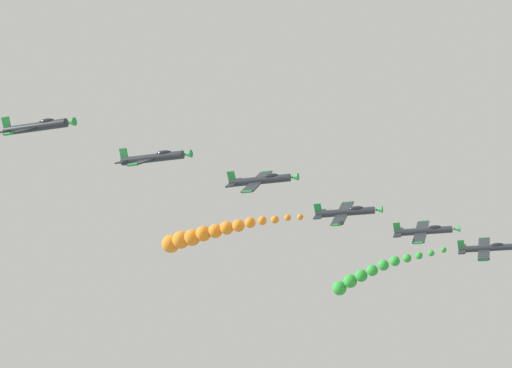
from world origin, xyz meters
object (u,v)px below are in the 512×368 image
Objects in this scene: airplane_lead at (487,248)px; airplane_trailing at (36,127)px; airplane_left_inner at (425,231)px; airplane_right_inner at (346,212)px; airplane_right_outer at (153,158)px; airplane_left_outer at (261,180)px.

airplane_trailing reaches higher than airplane_lead.
airplane_left_inner is at bearing -35.05° from airplane_lead.
airplane_lead is at bearing 141.46° from airplane_right_inner.
airplane_lead is 62.03m from airplane_right_outer.
airplane_left_inner is 1.00× the size of airplane_right_inner.
airplane_right_inner is 1.00× the size of airplane_left_outer.
airplane_right_inner is at bearing 144.38° from airplane_left_outer.
airplane_right_inner is 46.99m from airplane_trailing.
airplane_right_outer is (48.00, -38.72, 6.63)m from airplane_lead.
airplane_left_outer reaches higher than airplane_right_inner.
airplane_right_inner is at bearing 140.76° from airplane_right_outer.
airplane_right_outer reaches higher than airplane_left_outer.
airplane_lead is at bearing 140.52° from airplane_trailing.
airplane_left_inner is 15.07m from airplane_right_inner.
airplane_lead is 1.00× the size of airplane_left_inner.
airplane_left_inner is at bearing 137.90° from airplane_right_inner.
airplane_left_inner is 1.00× the size of airplane_right_outer.
airplane_right_outer is (24.36, -19.89, 3.80)m from airplane_right_inner.
airplane_lead is 1.00× the size of airplane_right_outer.
airplane_trailing is (35.69, -30.04, 5.67)m from airplane_right_inner.
airplane_left_inner is at bearing 139.84° from airplane_right_outer.
airplane_lead is 1.00× the size of airplane_right_inner.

